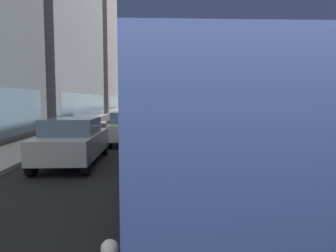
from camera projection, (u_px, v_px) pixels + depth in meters
name	position (u px, v px, depth m)	size (l,w,h in m)	color
ground_plane	(154.00, 119.00, 36.25)	(120.00, 120.00, 0.00)	black
sidewalk_left	(104.00, 118.00, 35.99)	(2.40, 110.00, 0.15)	gray
sidewalk_right	(203.00, 118.00, 36.50)	(2.40, 110.00, 0.15)	gray
building_left_far	(83.00, 19.00, 52.73)	(10.51, 16.33, 31.52)	slate
building_right_far	(232.00, 45.00, 47.58)	(9.40, 22.96, 20.97)	#A0937F
transit_bus	(209.00, 122.00, 6.73)	(2.78, 11.53, 3.05)	#33478C
car_black_suv	(180.00, 113.00, 33.27)	(1.75, 4.17, 1.62)	black
car_white_van	(130.00, 127.00, 16.20)	(1.89, 4.42, 1.62)	silver
car_yellow_taxi	(142.00, 114.00, 31.54)	(1.91, 4.77, 1.62)	yellow
car_red_coupe	(175.00, 125.00, 17.37)	(1.75, 4.70, 1.62)	red
car_silver_sedan	(73.00, 141.00, 10.97)	(1.82, 4.33, 1.62)	#B7BABF
box_truck	(189.00, 107.00, 24.93)	(2.30, 7.50, 3.05)	silver
pedestrian_in_coat	(301.00, 134.00, 11.36)	(0.34, 0.34, 1.69)	#1E1E2D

